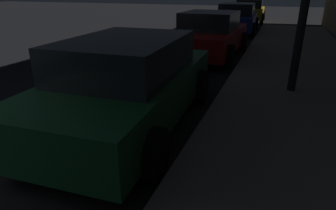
{
  "coord_description": "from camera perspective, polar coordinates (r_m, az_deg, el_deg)",
  "views": [
    {
      "loc": [
        5.01,
        -0.34,
        2.12
      ],
      "look_at": [
        4.12,
        2.01,
        1.11
      ],
      "focal_mm": 31.18,
      "sensor_mm": 36.0,
      "label": 1
    }
  ],
  "objects": [
    {
      "name": "car_red",
      "position": [
        9.87,
        8.1,
        13.39
      ],
      "size": [
        2.11,
        4.22,
        1.43
      ],
      "color": "maroon",
      "rests_on": "ground"
    },
    {
      "name": "car_green",
      "position": [
        4.7,
        -7.67,
        4.33
      ],
      "size": [
        2.16,
        4.3,
        1.43
      ],
      "color": "#19592D",
      "rests_on": "ground"
    },
    {
      "name": "car_blue",
      "position": [
        15.7,
        13.29,
        16.17
      ],
      "size": [
        2.15,
        4.35,
        1.43
      ],
      "color": "navy",
      "rests_on": "ground"
    },
    {
      "name": "car_yellow_cab",
      "position": [
        21.44,
        15.64,
        17.35
      ],
      "size": [
        2.11,
        4.26,
        1.43
      ],
      "color": "gold",
      "rests_on": "ground"
    }
  ]
}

